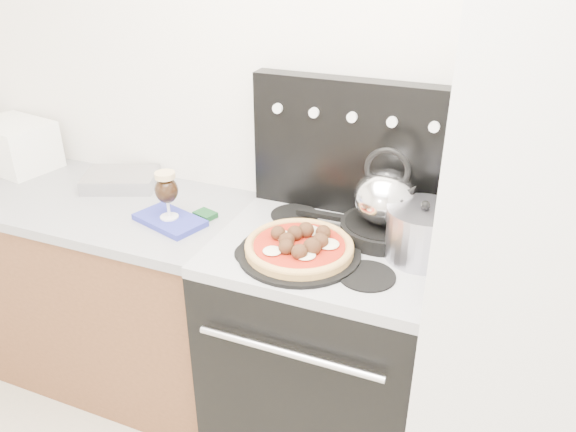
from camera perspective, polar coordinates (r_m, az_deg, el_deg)
The scene contains 16 objects.
room_shell at distance 1.12m, azimuth -14.26°, elevation -8.20°, with size 3.52×3.01×2.52m.
base_cabinet at distance 2.71m, azimuth -19.08°, elevation -6.91°, with size 1.45×0.60×0.86m, color brown.
countertop at distance 2.49m, azimuth -20.63°, elevation 1.70°, with size 1.48×0.63×0.04m, color #98989D.
stove_body at distance 2.21m, azimuth 3.60°, elevation -13.61°, with size 0.76×0.65×0.88m, color black.
cooktop at distance 1.94m, azimuth 3.99°, elevation -3.27°, with size 0.76×0.65×0.04m, color #ADADB2.
backguard at distance 2.06m, azimuth 6.70°, elevation 6.85°, with size 0.76×0.08×0.50m, color black.
fridge at distance 1.83m, azimuth 25.08°, elevation -6.21°, with size 0.64×0.68×1.90m, color silver.
toaster_oven at distance 2.84m, azimuth -25.96°, elevation 6.50°, with size 0.34×0.25×0.21m, color white.
foil_sheet at distance 2.49m, azimuth -16.61°, elevation 3.56°, with size 0.30×0.22×0.06m, color silver.
oven_mitt at distance 2.14m, azimuth -11.92°, elevation -0.42°, with size 0.26×0.15×0.02m, color #2C339F.
beer_glass at distance 2.09m, azimuth -12.19°, elevation 2.10°, with size 0.09×0.09×0.19m, color black, non-canonical shape.
pizza_pan at distance 1.86m, azimuth 1.15°, elevation -3.77°, with size 0.41×0.41×0.01m, color black.
pizza at distance 1.84m, azimuth 1.16°, elevation -2.92°, with size 0.36×0.36×0.05m, color gold, non-canonical shape.
skillet at distance 1.98m, azimuth 9.53°, elevation -1.37°, with size 0.29×0.29×0.05m, color black.
tea_kettle at distance 1.92m, azimuth 9.85°, elevation 2.34°, with size 0.21×0.21×0.23m, color silver, non-canonical shape.
stock_pot at distance 1.86m, azimuth 13.44°, elevation -1.86°, with size 0.23×0.23×0.17m, color #AEADBD.
Camera 1 is at (0.59, -0.42, 1.88)m, focal length 35.00 mm.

